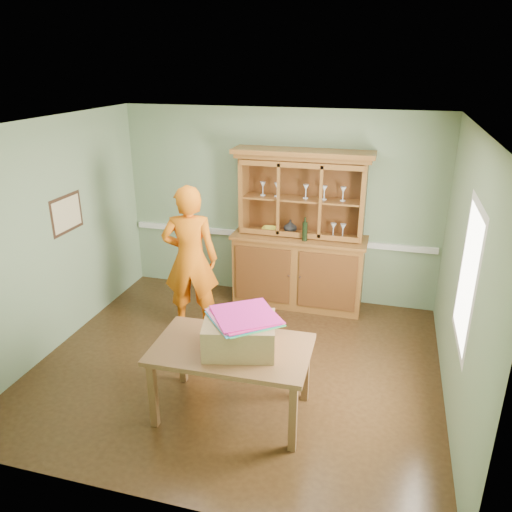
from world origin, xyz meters
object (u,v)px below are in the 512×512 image
(china_hutch, at_px, (299,253))
(person, at_px, (190,259))
(dining_table, at_px, (232,355))
(cardboard_box, at_px, (239,335))

(china_hutch, distance_m, person, 1.60)
(dining_table, height_order, cardboard_box, cardboard_box)
(person, bearing_deg, dining_table, 109.52)
(china_hutch, height_order, person, china_hutch)
(dining_table, relative_size, person, 0.79)
(person, bearing_deg, cardboard_box, 111.44)
(china_hutch, distance_m, dining_table, 2.56)
(dining_table, height_order, person, person)
(dining_table, xyz_separation_m, person, (-1.03, 1.50, 0.29))
(china_hutch, xyz_separation_m, person, (-1.19, -1.05, 0.18))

